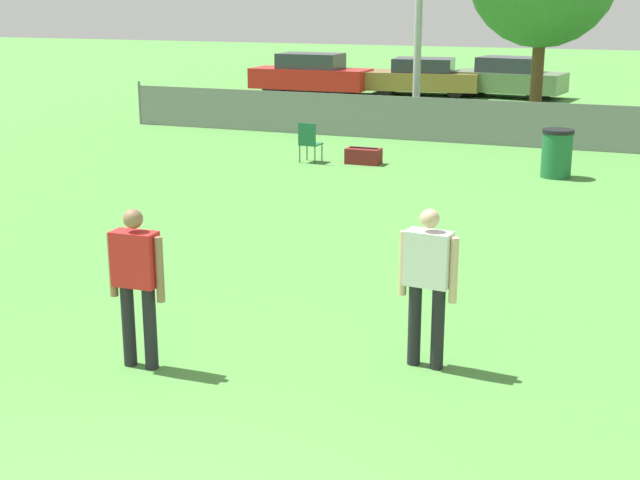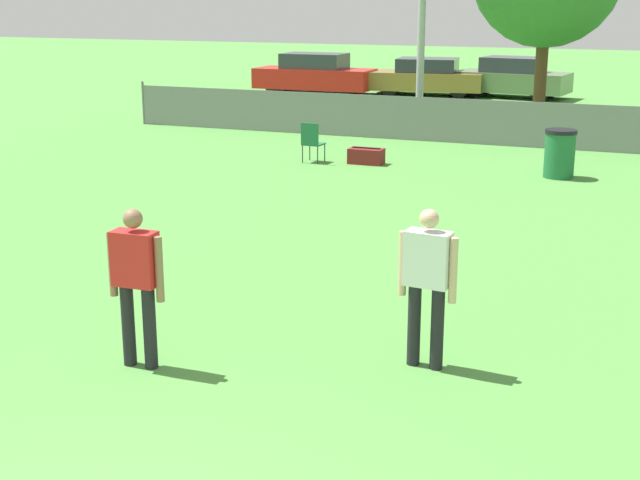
{
  "view_description": "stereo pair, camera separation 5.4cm",
  "coord_description": "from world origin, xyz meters",
  "px_view_note": "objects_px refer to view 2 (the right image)",
  "views": [
    {
      "loc": [
        3.19,
        -3.8,
        3.58
      ],
      "look_at": [
        -0.18,
        4.71,
        1.05
      ],
      "focal_mm": 50.0,
      "sensor_mm": 36.0,
      "label": 1
    },
    {
      "loc": [
        3.24,
        -3.78,
        3.58
      ],
      "look_at": [
        -0.18,
        4.71,
        1.05
      ],
      "focal_mm": 50.0,
      "sensor_mm": 36.0,
      "label": 2
    }
  ],
  "objects_px": {
    "player_receiver_white": "(427,277)",
    "player_thrower_red": "(136,277)",
    "gear_bag_sideline": "(366,156)",
    "parked_car_tan": "(427,77)",
    "trash_bin": "(560,153)",
    "folding_chair_sideline": "(312,141)",
    "parked_car_red": "(314,74)",
    "parked_car_olive": "(512,78)"
  },
  "relations": [
    {
      "from": "player_receiver_white",
      "to": "player_thrower_red",
      "type": "height_order",
      "value": "same"
    },
    {
      "from": "gear_bag_sideline",
      "to": "parked_car_tan",
      "type": "xyz_separation_m",
      "value": [
        -2.45,
        13.93,
        0.49
      ]
    },
    {
      "from": "trash_bin",
      "to": "parked_car_tan",
      "type": "distance_m",
      "value": 15.39
    },
    {
      "from": "folding_chair_sideline",
      "to": "parked_car_tan",
      "type": "height_order",
      "value": "parked_car_tan"
    },
    {
      "from": "trash_bin",
      "to": "gear_bag_sideline",
      "type": "relative_size",
      "value": 1.3
    },
    {
      "from": "trash_bin",
      "to": "parked_car_red",
      "type": "height_order",
      "value": "parked_car_red"
    },
    {
      "from": "trash_bin",
      "to": "gear_bag_sideline",
      "type": "height_order",
      "value": "trash_bin"
    },
    {
      "from": "player_thrower_red",
      "to": "parked_car_tan",
      "type": "xyz_separation_m",
      "value": [
        -3.96,
        25.21,
        -0.28
      ]
    },
    {
      "from": "player_receiver_white",
      "to": "gear_bag_sideline",
      "type": "bearing_deg",
      "value": 117.47
    },
    {
      "from": "folding_chair_sideline",
      "to": "parked_car_tan",
      "type": "xyz_separation_m",
      "value": [
        -1.3,
        14.26,
        0.16
      ]
    },
    {
      "from": "player_thrower_red",
      "to": "gear_bag_sideline",
      "type": "bearing_deg",
      "value": 95.61
    },
    {
      "from": "parked_car_olive",
      "to": "folding_chair_sideline",
      "type": "bearing_deg",
      "value": -88.98
    },
    {
      "from": "player_receiver_white",
      "to": "folding_chair_sideline",
      "type": "bearing_deg",
      "value": 123.55
    },
    {
      "from": "folding_chair_sideline",
      "to": "gear_bag_sideline",
      "type": "distance_m",
      "value": 1.24
    },
    {
      "from": "parked_car_red",
      "to": "parked_car_olive",
      "type": "height_order",
      "value": "parked_car_red"
    },
    {
      "from": "parked_car_tan",
      "to": "folding_chair_sideline",
      "type": "bearing_deg",
      "value": -91.57
    },
    {
      "from": "player_receiver_white",
      "to": "folding_chair_sideline",
      "type": "relative_size",
      "value": 1.82
    },
    {
      "from": "player_receiver_white",
      "to": "trash_bin",
      "type": "height_order",
      "value": "player_receiver_white"
    },
    {
      "from": "folding_chair_sideline",
      "to": "trash_bin",
      "type": "xyz_separation_m",
      "value": [
        5.26,
        0.34,
        -0.0
      ]
    },
    {
      "from": "parked_car_olive",
      "to": "gear_bag_sideline",
      "type": "bearing_deg",
      "value": -84.56
    },
    {
      "from": "folding_chair_sideline",
      "to": "parked_car_red",
      "type": "distance_m",
      "value": 14.4
    },
    {
      "from": "parked_car_red",
      "to": "trash_bin",
      "type": "bearing_deg",
      "value": -51.17
    },
    {
      "from": "folding_chair_sideline",
      "to": "parked_car_tan",
      "type": "bearing_deg",
      "value": -81.51
    },
    {
      "from": "player_receiver_white",
      "to": "gear_bag_sideline",
      "type": "distance_m",
      "value": 11.06
    },
    {
      "from": "player_thrower_red",
      "to": "folding_chair_sideline",
      "type": "xyz_separation_m",
      "value": [
        -2.67,
        10.95,
        -0.44
      ]
    },
    {
      "from": "player_receiver_white",
      "to": "trash_bin",
      "type": "xyz_separation_m",
      "value": [
        -0.03,
        10.24,
        -0.44
      ]
    },
    {
      "from": "folding_chair_sideline",
      "to": "gear_bag_sideline",
      "type": "height_order",
      "value": "folding_chair_sideline"
    },
    {
      "from": "parked_car_red",
      "to": "parked_car_tan",
      "type": "height_order",
      "value": "parked_car_red"
    },
    {
      "from": "gear_bag_sideline",
      "to": "player_thrower_red",
      "type": "bearing_deg",
      "value": -82.35
    },
    {
      "from": "player_receiver_white",
      "to": "player_thrower_red",
      "type": "bearing_deg",
      "value": -152.82
    },
    {
      "from": "folding_chair_sideline",
      "to": "player_thrower_red",
      "type": "bearing_deg",
      "value": 106.98
    },
    {
      "from": "parked_car_red",
      "to": "player_thrower_red",
      "type": "bearing_deg",
      "value": -72.14
    },
    {
      "from": "player_thrower_red",
      "to": "gear_bag_sideline",
      "type": "distance_m",
      "value": 11.4
    },
    {
      "from": "player_thrower_red",
      "to": "parked_car_olive",
      "type": "xyz_separation_m",
      "value": [
        -0.92,
        25.59,
        -0.24
      ]
    },
    {
      "from": "folding_chair_sideline",
      "to": "parked_car_red",
      "type": "xyz_separation_m",
      "value": [
        -5.4,
        13.35,
        0.21
      ]
    },
    {
      "from": "player_thrower_red",
      "to": "folding_chair_sideline",
      "type": "height_order",
      "value": "player_thrower_red"
    },
    {
      "from": "gear_bag_sideline",
      "to": "parked_car_red",
      "type": "xyz_separation_m",
      "value": [
        -6.55,
        13.02,
        0.53
      ]
    },
    {
      "from": "player_receiver_white",
      "to": "parked_car_tan",
      "type": "bearing_deg",
      "value": 110.67
    },
    {
      "from": "player_receiver_white",
      "to": "parked_car_olive",
      "type": "distance_m",
      "value": 24.79
    },
    {
      "from": "player_receiver_white",
      "to": "parked_car_red",
      "type": "xyz_separation_m",
      "value": [
        -10.69,
        23.25,
        -0.24
      ]
    },
    {
      "from": "parked_car_red",
      "to": "folding_chair_sideline",
      "type": "bearing_deg",
      "value": -68.49
    },
    {
      "from": "player_receiver_white",
      "to": "parked_car_tan",
      "type": "height_order",
      "value": "player_receiver_white"
    }
  ]
}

